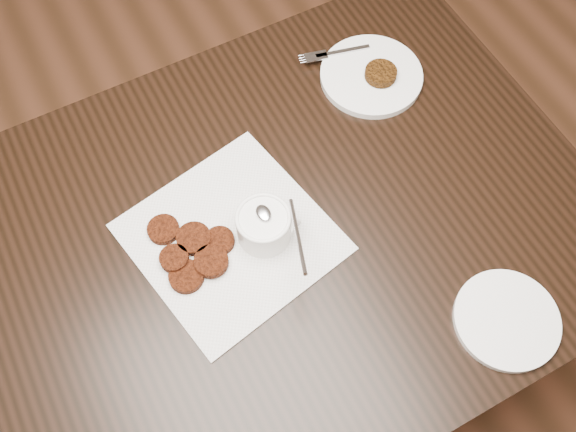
{
  "coord_description": "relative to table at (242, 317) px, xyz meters",
  "views": [
    {
      "loc": [
        -0.12,
        -0.37,
        1.78
      ],
      "look_at": [
        0.12,
        0.07,
        0.8
      ],
      "focal_mm": 39.35,
      "sensor_mm": 36.0,
      "label": 1
    }
  ],
  "objects": [
    {
      "name": "floor",
      "position": [
        -0.0,
        -0.08,
        -0.38
      ],
      "size": [
        4.0,
        4.0,
        0.0
      ],
      "primitive_type": "plane",
      "color": "brown",
      "rests_on": "ground"
    },
    {
      "name": "table",
      "position": [
        0.0,
        0.0,
        0.0
      ],
      "size": [
        1.38,
        0.89,
        0.75
      ],
      "primitive_type": "cube",
      "color": "black",
      "rests_on": "floor"
    },
    {
      "name": "napkin",
      "position": [
        0.01,
        0.02,
        0.38
      ],
      "size": [
        0.38,
        0.38,
        0.0
      ],
      "primitive_type": "cube",
      "rotation": [
        0.0,
        0.0,
        0.2
      ],
      "color": "white",
      "rests_on": "table"
    },
    {
      "name": "sauce_ramekin",
      "position": [
        0.07,
        -0.0,
        0.45
      ],
      "size": [
        0.16,
        0.16,
        0.13
      ],
      "primitive_type": null,
      "rotation": [
        0.0,
        0.0,
        -0.31
      ],
      "color": "white",
      "rests_on": "napkin"
    },
    {
      "name": "patty_cluster",
      "position": [
        -0.06,
        0.02,
        0.39
      ],
      "size": [
        0.24,
        0.24,
        0.02
      ],
      "primitive_type": null,
      "rotation": [
        0.0,
        0.0,
        0.26
      ],
      "color": "#61230C",
      "rests_on": "napkin"
    },
    {
      "name": "plate_with_patty",
      "position": [
        0.43,
        0.21,
        0.39
      ],
      "size": [
        0.26,
        0.26,
        0.03
      ],
      "primitive_type": null,
      "rotation": [
        0.0,
        0.0,
        -0.25
      ],
      "color": "white",
      "rests_on": "table"
    },
    {
      "name": "plate_empty",
      "position": [
        0.36,
        -0.34,
        0.38
      ],
      "size": [
        0.2,
        0.2,
        0.01
      ],
      "primitive_type": "cylinder",
      "rotation": [
        0.0,
        0.0,
        -0.11
      ],
      "color": "white",
      "rests_on": "table"
    }
  ]
}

